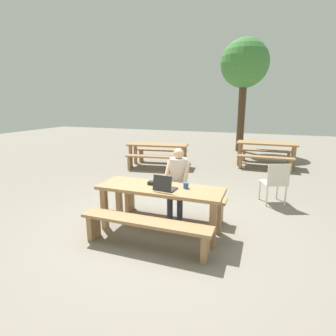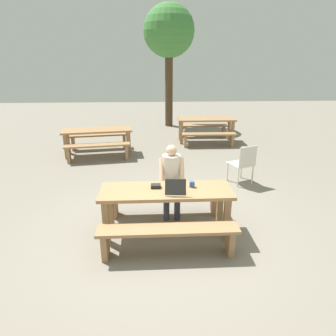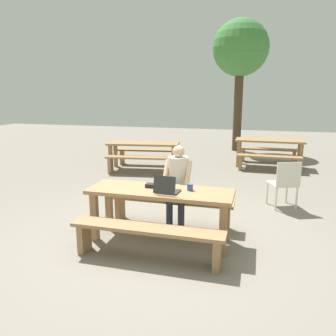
{
  "view_description": "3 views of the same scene",
  "coord_description": "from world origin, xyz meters",
  "px_view_note": "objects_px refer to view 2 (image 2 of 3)",
  "views": [
    {
      "loc": [
        1.47,
        -3.67,
        2.02
      ],
      "look_at": [
        0.04,
        0.25,
        0.99
      ],
      "focal_mm": 28.45,
      "sensor_mm": 36.0,
      "label": 1
    },
    {
      "loc": [
        -0.18,
        -4.03,
        2.57
      ],
      "look_at": [
        0.04,
        0.25,
        0.99
      ],
      "focal_mm": 31.74,
      "sensor_mm": 36.0,
      "label": 2
    },
    {
      "loc": [
        1.25,
        -4.11,
        2.01
      ],
      "look_at": [
        0.04,
        0.25,
        0.99
      ],
      "focal_mm": 35.25,
      "sensor_mm": 36.0,
      "label": 3
    }
  ],
  "objects_px": {
    "picnic_table_rear": "(206,122)",
    "small_pouch": "(156,186)",
    "coffee_mug": "(192,184)",
    "plastic_chair": "(243,163)",
    "person_seated": "(171,176)",
    "picnic_table_front": "(166,197)",
    "laptop": "(175,189)",
    "tree_left": "(169,33)",
    "picnic_table_mid": "(97,133)"
  },
  "relations": [
    {
      "from": "coffee_mug",
      "to": "plastic_chair",
      "type": "bearing_deg",
      "value": 53.21
    },
    {
      "from": "picnic_table_front",
      "to": "laptop",
      "type": "height_order",
      "value": "laptop"
    },
    {
      "from": "laptop",
      "to": "plastic_chair",
      "type": "xyz_separation_m",
      "value": [
        1.61,
        2.0,
        -0.33
      ]
    },
    {
      "from": "plastic_chair",
      "to": "picnic_table_rear",
      "type": "bearing_deg",
      "value": -108.96
    },
    {
      "from": "person_seated",
      "to": "laptop",
      "type": "bearing_deg",
      "value": -88.57
    },
    {
      "from": "picnic_table_rear",
      "to": "small_pouch",
      "type": "bearing_deg",
      "value": -107.12
    },
    {
      "from": "picnic_table_rear",
      "to": "tree_left",
      "type": "height_order",
      "value": "tree_left"
    },
    {
      "from": "picnic_table_rear",
      "to": "person_seated",
      "type": "bearing_deg",
      "value": -105.85
    },
    {
      "from": "person_seated",
      "to": "picnic_table_front",
      "type": "bearing_deg",
      "value": -101.66
    },
    {
      "from": "picnic_table_front",
      "to": "coffee_mug",
      "type": "distance_m",
      "value": 0.44
    },
    {
      "from": "small_pouch",
      "to": "tree_left",
      "type": "relative_size",
      "value": 0.03
    },
    {
      "from": "coffee_mug",
      "to": "plastic_chair",
      "type": "relative_size",
      "value": 0.1
    },
    {
      "from": "laptop",
      "to": "small_pouch",
      "type": "relative_size",
      "value": 2.13
    },
    {
      "from": "picnic_table_front",
      "to": "picnic_table_rear",
      "type": "distance_m",
      "value": 5.61
    },
    {
      "from": "plastic_chair",
      "to": "picnic_table_mid",
      "type": "relative_size",
      "value": 0.44
    },
    {
      "from": "laptop",
      "to": "tree_left",
      "type": "height_order",
      "value": "tree_left"
    },
    {
      "from": "picnic_table_front",
      "to": "plastic_chair",
      "type": "bearing_deg",
      "value": 47.1
    },
    {
      "from": "picnic_table_front",
      "to": "tree_left",
      "type": "bearing_deg",
      "value": 86.59
    },
    {
      "from": "small_pouch",
      "to": "picnic_table_mid",
      "type": "height_order",
      "value": "small_pouch"
    },
    {
      "from": "picnic_table_front",
      "to": "small_pouch",
      "type": "xyz_separation_m",
      "value": [
        -0.15,
        0.08,
        0.15
      ]
    },
    {
      "from": "plastic_chair",
      "to": "tree_left",
      "type": "xyz_separation_m",
      "value": [
        -1.26,
        6.06,
        2.99
      ]
    },
    {
      "from": "small_pouch",
      "to": "coffee_mug",
      "type": "relative_size",
      "value": 1.67
    },
    {
      "from": "laptop",
      "to": "coffee_mug",
      "type": "height_order",
      "value": "laptop"
    },
    {
      "from": "picnic_table_front",
      "to": "picnic_table_mid",
      "type": "bearing_deg",
      "value": 112.62
    },
    {
      "from": "picnic_table_rear",
      "to": "coffee_mug",
      "type": "bearing_deg",
      "value": -101.58
    },
    {
      "from": "laptop",
      "to": "plastic_chair",
      "type": "height_order",
      "value": "laptop"
    },
    {
      "from": "picnic_table_front",
      "to": "tree_left",
      "type": "xyz_separation_m",
      "value": [
        0.47,
        7.93,
        2.84
      ]
    },
    {
      "from": "picnic_table_mid",
      "to": "small_pouch",
      "type": "bearing_deg",
      "value": -76.81
    },
    {
      "from": "picnic_table_mid",
      "to": "picnic_table_rear",
      "type": "xyz_separation_m",
      "value": [
        3.27,
        1.24,
        0.03
      ]
    },
    {
      "from": "person_seated",
      "to": "plastic_chair",
      "type": "bearing_deg",
      "value": 39.26
    },
    {
      "from": "picnic_table_rear",
      "to": "tree_left",
      "type": "relative_size",
      "value": 0.41
    },
    {
      "from": "picnic_table_mid",
      "to": "picnic_table_rear",
      "type": "bearing_deg",
      "value": 12.85
    },
    {
      "from": "picnic_table_front",
      "to": "small_pouch",
      "type": "relative_size",
      "value": 13.15
    },
    {
      "from": "picnic_table_mid",
      "to": "person_seated",
      "type": "bearing_deg",
      "value": -70.94
    },
    {
      "from": "plastic_chair",
      "to": "tree_left",
      "type": "relative_size",
      "value": 0.19
    },
    {
      "from": "laptop",
      "to": "small_pouch",
      "type": "distance_m",
      "value": 0.36
    },
    {
      "from": "person_seated",
      "to": "picnic_table_rear",
      "type": "bearing_deg",
      "value": 73.58
    },
    {
      "from": "picnic_table_front",
      "to": "picnic_table_rear",
      "type": "relative_size",
      "value": 1.07
    },
    {
      "from": "picnic_table_front",
      "to": "picnic_table_mid",
      "type": "relative_size",
      "value": 1.0
    },
    {
      "from": "picnic_table_front",
      "to": "person_seated",
      "type": "distance_m",
      "value": 0.56
    },
    {
      "from": "laptop",
      "to": "picnic_table_rear",
      "type": "bearing_deg",
      "value": -99.48
    },
    {
      "from": "picnic_table_mid",
      "to": "tree_left",
      "type": "height_order",
      "value": "tree_left"
    },
    {
      "from": "picnic_table_front",
      "to": "plastic_chair",
      "type": "distance_m",
      "value": 2.56
    },
    {
      "from": "tree_left",
      "to": "person_seated",
      "type": "bearing_deg",
      "value": -92.8
    },
    {
      "from": "person_seated",
      "to": "picnic_table_mid",
      "type": "bearing_deg",
      "value": 117.02
    },
    {
      "from": "small_pouch",
      "to": "coffee_mug",
      "type": "height_order",
      "value": "coffee_mug"
    },
    {
      "from": "small_pouch",
      "to": "person_seated",
      "type": "bearing_deg",
      "value": 60.18
    },
    {
      "from": "plastic_chair",
      "to": "laptop",
      "type": "bearing_deg",
      "value": 29.14
    },
    {
      "from": "laptop",
      "to": "person_seated",
      "type": "height_order",
      "value": "person_seated"
    },
    {
      "from": "small_pouch",
      "to": "person_seated",
      "type": "distance_m",
      "value": 0.54
    }
  ]
}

